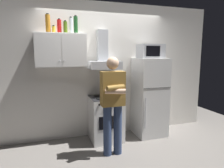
% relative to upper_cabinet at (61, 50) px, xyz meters
% --- Properties ---
extents(ground_plane, '(7.00, 7.00, 0.00)m').
position_rel_upper_cabinet_xyz_m(ground_plane, '(0.85, -0.37, -1.75)').
color(ground_plane, slate).
extents(back_wall_tiled, '(4.80, 0.10, 2.70)m').
position_rel_upper_cabinet_xyz_m(back_wall_tiled, '(0.85, 0.23, -0.40)').
color(back_wall_tiled, silver).
rests_on(back_wall_tiled, ground_plane).
extents(upper_cabinet, '(0.90, 0.37, 0.60)m').
position_rel_upper_cabinet_xyz_m(upper_cabinet, '(0.00, 0.00, 0.00)').
color(upper_cabinet, white).
extents(stove_oven, '(0.60, 0.62, 0.87)m').
position_rel_upper_cabinet_xyz_m(stove_oven, '(0.80, -0.13, -1.32)').
color(stove_oven, white).
rests_on(stove_oven, ground_plane).
extents(range_hood, '(0.60, 0.44, 0.75)m').
position_rel_upper_cabinet_xyz_m(range_hood, '(0.80, 0.00, -0.15)').
color(range_hood, '#B7BABF').
extents(refrigerator, '(0.60, 0.62, 1.60)m').
position_rel_upper_cabinet_xyz_m(refrigerator, '(1.75, -0.12, -0.95)').
color(refrigerator, silver).
rests_on(refrigerator, ground_plane).
extents(microwave, '(0.48, 0.37, 0.28)m').
position_rel_upper_cabinet_xyz_m(microwave, '(1.75, -0.11, -0.01)').
color(microwave, '#B7BABF').
rests_on(microwave, refrigerator).
extents(person_standing, '(0.38, 0.33, 1.64)m').
position_rel_upper_cabinet_xyz_m(person_standing, '(0.75, -0.73, -0.85)').
color(person_standing, navy).
rests_on(person_standing, ground_plane).
extents(bottle_olive_oil, '(0.07, 0.07, 0.22)m').
position_rel_upper_cabinet_xyz_m(bottle_olive_oil, '(0.09, -0.02, 0.41)').
color(bottle_olive_oil, '#4C6B19').
rests_on(bottle_olive_oil, upper_cabinet).
extents(bottle_wine_green, '(0.07, 0.07, 0.33)m').
position_rel_upper_cabinet_xyz_m(bottle_wine_green, '(0.28, 0.04, 0.46)').
color(bottle_wine_green, '#19471E').
rests_on(bottle_wine_green, upper_cabinet).
extents(bottle_liquor_amber, '(0.08, 0.08, 0.33)m').
position_rel_upper_cabinet_xyz_m(bottle_liquor_amber, '(-0.20, -0.00, 0.46)').
color(bottle_liquor_amber, '#B7721E').
rests_on(bottle_liquor_amber, upper_cabinet).
extents(bottle_spice_jar, '(0.06, 0.06, 0.13)m').
position_rel_upper_cabinet_xyz_m(bottle_spice_jar, '(-0.11, -0.03, 0.36)').
color(bottle_spice_jar, gold).
rests_on(bottle_spice_jar, upper_cabinet).
extents(bottle_vodka_clear, '(0.07, 0.07, 0.30)m').
position_rel_upper_cabinet_xyz_m(bottle_vodka_clear, '(0.20, 0.02, 0.44)').
color(bottle_vodka_clear, silver).
rests_on(bottle_vodka_clear, upper_cabinet).
extents(bottle_soda_red, '(0.08, 0.08, 0.25)m').
position_rel_upper_cabinet_xyz_m(bottle_soda_red, '(-0.01, 0.01, 0.42)').
color(bottle_soda_red, red).
rests_on(bottle_soda_red, upper_cabinet).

